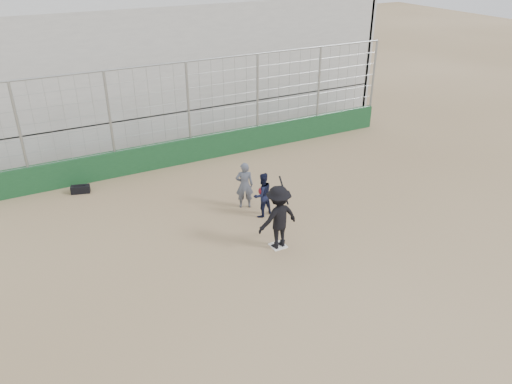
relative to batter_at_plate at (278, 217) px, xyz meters
name	(u,v)px	position (x,y,z in m)	size (l,w,h in m)	color
ground	(278,246)	(0.01, -0.01, -0.97)	(90.00, 90.00, 0.00)	brown
home_plate	(278,246)	(0.01, -0.01, -0.96)	(0.44, 0.44, 0.02)	white
backstop	(191,139)	(0.01, 6.99, -0.02)	(18.10, 0.25, 4.04)	#12391D
bleachers	(149,64)	(0.01, 11.94, 1.95)	(20.25, 6.70, 6.98)	#9A9A9A
batter_at_plate	(278,217)	(0.00, 0.00, 0.00)	(1.32, 0.86, 2.07)	black
catcher_crouched	(263,202)	(0.45, 1.78, -0.46)	(0.86, 0.74, 1.04)	black
umpire	(245,187)	(0.21, 2.59, -0.25)	(0.59, 0.39, 1.45)	#464C59
equipment_bag	(80,189)	(-4.49, 6.21, -0.83)	(0.69, 0.44, 0.31)	black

